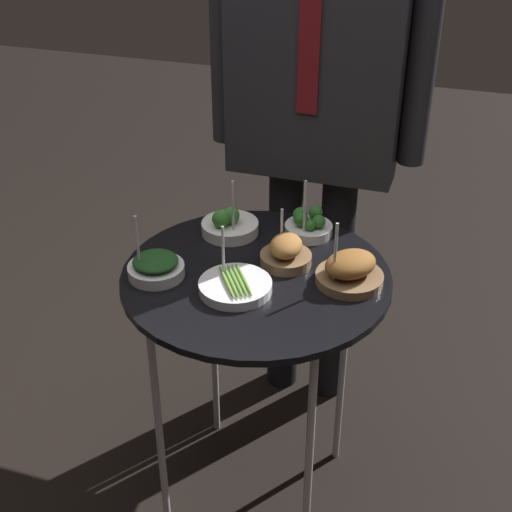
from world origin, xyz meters
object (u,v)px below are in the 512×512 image
object	(u,v)px
bowl_asparagus_front_center	(235,286)
waiter_figure	(318,88)
bowl_broccoli_back_right	(308,225)
bowl_roast_near_rim	(350,270)
serving_cart	(256,294)
bowl_broccoli_mid_right	(229,225)
bowl_spinach_far_rim	(156,267)
bowl_roast_front_left	(286,252)

from	to	relation	value
bowl_asparagus_front_center	waiter_figure	world-z (taller)	waiter_figure
bowl_broccoli_back_right	bowl_roast_near_rim	bearing A→B (deg)	-52.64
bowl_asparagus_front_center	bowl_roast_near_rim	bearing A→B (deg)	25.46
serving_cart	bowl_broccoli_mid_right	bearing A→B (deg)	127.61
serving_cart	bowl_broccoli_back_right	bearing A→B (deg)	72.57
bowl_spinach_far_rim	waiter_figure	size ratio (longest dim) A/B	0.10
waiter_figure	bowl_spinach_far_rim	bearing A→B (deg)	-113.06
bowl_broccoli_mid_right	waiter_figure	bearing A→B (deg)	65.72
bowl_roast_near_rim	bowl_spinach_far_rim	world-z (taller)	bowl_roast_near_rim
bowl_roast_near_rim	waiter_figure	xyz separation A→B (m)	(-0.20, 0.46, 0.28)
bowl_broccoli_back_right	bowl_asparagus_front_center	xyz separation A→B (m)	(-0.10, -0.31, -0.01)
bowl_spinach_far_rim	serving_cart	bearing A→B (deg)	20.01
bowl_roast_near_rim	waiter_figure	bearing A→B (deg)	113.68
bowl_roast_near_rim	bowl_broccoli_mid_right	bearing A→B (deg)	158.92
bowl_broccoli_back_right	bowl_broccoli_mid_right	bearing A→B (deg)	-162.78
serving_cart	bowl_roast_front_left	size ratio (longest dim) A/B	5.64
bowl_asparagus_front_center	bowl_roast_front_left	bearing A→B (deg)	62.46
bowl_roast_front_left	bowl_roast_near_rim	xyz separation A→B (m)	(0.17, -0.03, 0.00)
serving_cart	bowl_broccoli_mid_right	size ratio (longest dim) A/B	4.43
bowl_roast_near_rim	waiter_figure	world-z (taller)	waiter_figure
bowl_asparagus_front_center	bowl_roast_near_rim	world-z (taller)	bowl_roast_near_rim
serving_cart	bowl_asparagus_front_center	distance (m)	0.11
bowl_broccoli_back_right	bowl_roast_near_rim	xyz separation A→B (m)	(0.15, -0.20, 0.01)
bowl_asparagus_front_center	bowl_broccoli_mid_right	bearing A→B (deg)	112.61
serving_cart	waiter_figure	size ratio (longest dim) A/B	0.45
bowl_roast_near_rim	bowl_spinach_far_rim	bearing A→B (deg)	-165.76
bowl_broccoli_mid_right	bowl_spinach_far_rim	world-z (taller)	bowl_broccoli_mid_right
bowl_roast_front_left	bowl_broccoli_mid_right	distance (m)	0.21
bowl_broccoli_mid_right	bowl_spinach_far_rim	bearing A→B (deg)	-111.43
bowl_broccoli_back_right	bowl_spinach_far_rim	xyz separation A→B (m)	(-0.30, -0.31, -0.00)
bowl_roast_front_left	bowl_broccoli_mid_right	xyz separation A→B (m)	(-0.18, 0.10, -0.01)
bowl_roast_near_rim	waiter_figure	distance (m)	0.58
serving_cart	bowl_asparagus_front_center	size ratio (longest dim) A/B	4.40
bowl_asparagus_front_center	bowl_spinach_far_rim	xyz separation A→B (m)	(-0.20, 0.00, 0.01)
serving_cart	bowl_broccoli_mid_right	xyz separation A→B (m)	(-0.13, 0.17, 0.09)
serving_cart	bowl_broccoli_back_right	world-z (taller)	bowl_broccoli_back_right
serving_cart	waiter_figure	distance (m)	0.62
bowl_roast_front_left	bowl_asparagus_front_center	xyz separation A→B (m)	(-0.08, -0.15, -0.02)
serving_cart	bowl_roast_front_left	xyz separation A→B (m)	(0.06, 0.07, 0.09)
bowl_spinach_far_rim	bowl_asparagus_front_center	bearing A→B (deg)	-0.90
bowl_roast_front_left	bowl_roast_near_rim	distance (m)	0.17
serving_cart	bowl_broccoli_back_right	xyz separation A→B (m)	(0.07, 0.23, 0.09)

